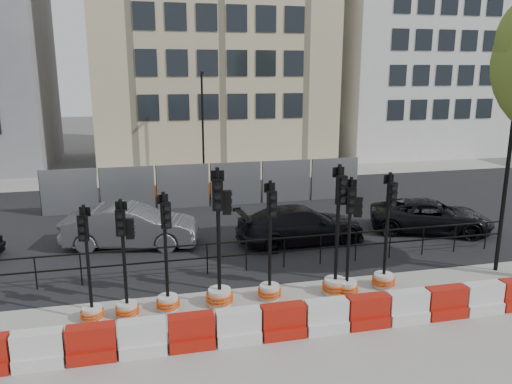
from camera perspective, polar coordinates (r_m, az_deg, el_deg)
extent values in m
plane|color=#51514C|center=(14.44, -0.09, -10.83)|extent=(120.00, 120.00, 0.00)
cube|color=gray|center=(11.86, 3.36, -16.60)|extent=(40.00, 6.00, 0.02)
cube|color=black|center=(20.90, -4.47, -3.03)|extent=(40.00, 14.00, 0.03)
cube|color=gray|center=(29.57, -7.17, 1.82)|extent=(40.00, 4.00, 0.02)
cube|color=beige|center=(35.30, -5.34, 18.42)|extent=(15.00, 10.00, 18.00)
cube|color=silver|center=(40.20, 17.28, 15.86)|extent=(12.00, 9.00, 16.00)
cylinder|color=black|center=(15.33, -23.87, -8.54)|extent=(0.04, 0.04, 1.00)
cylinder|color=black|center=(15.15, -19.37, -8.40)|extent=(0.04, 0.04, 1.00)
cylinder|color=black|center=(15.05, -14.78, -8.21)|extent=(0.04, 0.04, 1.00)
cylinder|color=black|center=(15.05, -10.17, -7.96)|extent=(0.04, 0.04, 1.00)
cylinder|color=black|center=(15.14, -5.60, -7.66)|extent=(0.04, 0.04, 1.00)
cylinder|color=black|center=(15.33, -1.12, -7.33)|extent=(0.04, 0.04, 1.00)
cylinder|color=black|center=(15.61, 3.23, -6.96)|extent=(0.04, 0.04, 1.00)
cylinder|color=black|center=(15.98, 7.38, -6.57)|extent=(0.04, 0.04, 1.00)
cylinder|color=black|center=(16.42, 11.33, -6.16)|extent=(0.04, 0.04, 1.00)
cylinder|color=black|center=(16.94, 15.05, -5.75)|extent=(0.04, 0.04, 1.00)
cylinder|color=black|center=(17.52, 18.53, -5.35)|extent=(0.04, 0.04, 1.00)
cylinder|color=black|center=(18.17, 21.77, -4.96)|extent=(0.04, 0.04, 1.00)
cylinder|color=black|center=(18.87, 24.77, -4.58)|extent=(0.04, 0.04, 1.00)
cube|color=black|center=(15.17, -1.12, -5.63)|extent=(18.00, 0.04, 0.04)
cube|color=black|center=(15.31, -1.12, -7.15)|extent=(18.00, 0.04, 0.04)
cube|color=gray|center=(22.57, -20.55, -0.04)|extent=(2.30, 0.05, 2.00)
cylinder|color=black|center=(22.75, -23.42, -0.19)|extent=(0.05, 0.05, 2.00)
cube|color=gray|center=(22.38, -14.46, 0.29)|extent=(2.30, 0.05, 2.00)
cylinder|color=black|center=(22.44, -17.39, 0.13)|extent=(0.05, 0.05, 2.00)
cube|color=gray|center=(22.44, -8.33, 0.62)|extent=(2.30, 0.05, 2.00)
cylinder|color=black|center=(22.38, -11.26, 0.46)|extent=(0.05, 0.05, 2.00)
cube|color=gray|center=(22.76, -2.31, 0.94)|extent=(2.30, 0.05, 2.00)
cylinder|color=black|center=(22.57, -5.17, 0.79)|extent=(0.05, 0.05, 2.00)
cube|color=gray|center=(23.32, 3.49, 1.23)|extent=(2.30, 0.05, 2.00)
cylinder|color=black|center=(23.02, 0.75, 1.09)|extent=(0.05, 0.05, 2.00)
cube|color=gray|center=(24.11, 8.97, 1.50)|extent=(2.30, 0.05, 2.00)
cylinder|color=black|center=(23.70, 6.39, 1.37)|extent=(0.05, 0.05, 2.00)
cube|color=red|center=(23.99, -15.28, -0.36)|extent=(1.00, 0.40, 0.80)
cube|color=red|center=(23.99, -10.51, -0.10)|extent=(1.00, 0.40, 0.80)
cube|color=red|center=(24.15, -5.77, 0.16)|extent=(1.00, 0.40, 0.80)
cube|color=red|center=(24.48, -1.12, 0.40)|extent=(1.00, 0.40, 0.80)
cube|color=red|center=(24.96, 3.37, 0.64)|extent=(1.00, 0.40, 0.80)
cylinder|color=black|center=(28.19, -6.10, 7.43)|extent=(0.12, 0.12, 6.00)
cube|color=black|center=(27.78, -6.19, 13.34)|extent=(0.12, 0.50, 0.12)
cylinder|color=black|center=(16.45, 26.73, 1.71)|extent=(0.12, 0.12, 6.00)
cube|color=silver|center=(11.79, -23.49, -17.21)|extent=(1.00, 0.50, 0.30)
cube|color=silver|center=(11.60, -23.68, -15.50)|extent=(1.00, 0.35, 0.50)
cube|color=#B0110E|center=(11.64, -18.17, -17.15)|extent=(1.00, 0.50, 0.30)
cube|color=#B0110E|center=(11.44, -18.32, -15.42)|extent=(1.00, 0.35, 0.50)
cube|color=silver|center=(11.58, -12.76, -16.96)|extent=(1.00, 0.50, 0.30)
cube|color=silver|center=(11.38, -12.87, -15.22)|extent=(1.00, 0.35, 0.50)
cube|color=#B0110E|center=(11.61, -7.35, -16.61)|extent=(1.00, 0.50, 0.30)
cube|color=#B0110E|center=(11.41, -7.42, -14.88)|extent=(1.00, 0.35, 0.50)
cube|color=silver|center=(11.74, -2.04, -16.14)|extent=(1.00, 0.50, 0.30)
cube|color=silver|center=(11.54, -2.06, -14.42)|extent=(1.00, 0.35, 0.50)
cube|color=#B0110E|center=(11.96, 3.09, -15.56)|extent=(1.00, 0.50, 0.30)
cube|color=#B0110E|center=(11.77, 3.11, -13.86)|extent=(1.00, 0.35, 0.50)
cube|color=silver|center=(12.26, 7.97, -14.89)|extent=(1.00, 0.50, 0.30)
cube|color=silver|center=(12.08, 8.03, -13.22)|extent=(1.00, 0.35, 0.50)
cube|color=#B0110E|center=(12.65, 12.55, -14.16)|extent=(1.00, 0.50, 0.30)
cube|color=#B0110E|center=(12.47, 12.65, -12.53)|extent=(1.00, 0.35, 0.50)
cube|color=silver|center=(13.10, 16.81, -13.40)|extent=(1.00, 0.50, 0.30)
cube|color=silver|center=(12.93, 16.93, -11.82)|extent=(1.00, 0.35, 0.50)
cube|color=#B0110E|center=(13.63, 20.74, -12.64)|extent=(1.00, 0.50, 0.30)
cube|color=#B0110E|center=(13.46, 20.88, -11.10)|extent=(1.00, 0.35, 0.50)
cube|color=silver|center=(14.21, 24.34, -11.88)|extent=(1.00, 0.50, 0.30)
cube|color=silver|center=(14.05, 24.50, -10.40)|extent=(1.00, 0.35, 0.50)
cylinder|color=silver|center=(13.24, -18.20, -13.07)|extent=(0.48, 0.48, 0.36)
torus|color=#DE490C|center=(13.28, -18.17, -13.35)|extent=(0.58, 0.58, 0.04)
torus|color=#DE490C|center=(13.24, -18.20, -13.07)|extent=(0.58, 0.58, 0.04)
torus|color=#DE490C|center=(13.21, -18.22, -12.79)|extent=(0.58, 0.58, 0.04)
cylinder|color=black|center=(12.69, -18.67, -7.26)|extent=(0.08, 0.08, 2.69)
cube|color=black|center=(12.34, -19.16, -3.92)|extent=(0.24, 0.19, 0.63)
cylinder|color=black|center=(12.34, -19.22, -4.89)|extent=(0.14, 0.09, 0.13)
cylinder|color=black|center=(12.28, -19.29, -4.02)|extent=(0.14, 0.09, 0.13)
cylinder|color=black|center=(12.22, -19.36, -3.14)|extent=(0.14, 0.09, 0.13)
cube|color=black|center=(12.38, -18.98, -2.12)|extent=(0.26, 0.11, 0.21)
cylinder|color=silver|center=(13.19, -14.48, -12.90)|extent=(0.50, 0.50, 0.37)
torus|color=#DE490C|center=(13.22, -14.46, -13.19)|extent=(0.60, 0.60, 0.05)
torus|color=#DE490C|center=(13.19, -14.48, -12.90)|extent=(0.60, 0.60, 0.05)
torus|color=#DE490C|center=(13.15, -14.50, -12.62)|extent=(0.60, 0.60, 0.05)
cylinder|color=black|center=(12.61, -14.88, -6.88)|extent=(0.08, 0.08, 2.77)
cube|color=black|center=(12.25, -15.21, -3.42)|extent=(0.24, 0.16, 0.65)
cylinder|color=black|center=(12.24, -15.22, -4.43)|extent=(0.14, 0.07, 0.14)
cylinder|color=black|center=(12.18, -15.28, -3.52)|extent=(0.14, 0.07, 0.14)
cylinder|color=black|center=(12.12, -15.33, -2.60)|extent=(0.14, 0.07, 0.14)
cube|color=black|center=(12.30, -15.16, -1.55)|extent=(0.28, 0.07, 0.22)
cube|color=black|center=(12.37, -14.22, -4.08)|extent=(0.20, 0.15, 0.51)
cylinder|color=silver|center=(13.32, -10.02, -12.37)|extent=(0.51, 0.51, 0.38)
torus|color=#DE490C|center=(13.35, -10.00, -12.66)|extent=(0.62, 0.62, 0.05)
torus|color=#DE490C|center=(13.32, -10.02, -12.37)|extent=(0.62, 0.62, 0.05)
torus|color=#DE490C|center=(13.28, -10.03, -12.07)|extent=(0.62, 0.62, 0.05)
cylinder|color=black|center=(12.73, -10.30, -6.22)|extent=(0.09, 0.09, 2.84)
cube|color=black|center=(12.37, -10.26, -2.65)|extent=(0.26, 0.20, 0.66)
cylinder|color=black|center=(12.36, -10.08, -3.66)|extent=(0.15, 0.09, 0.14)
cylinder|color=black|center=(12.30, -10.12, -2.73)|extent=(0.15, 0.09, 0.14)
cylinder|color=black|center=(12.25, -10.16, -1.80)|extent=(0.15, 0.09, 0.14)
cube|color=black|center=(12.43, -10.64, -0.78)|extent=(0.28, 0.12, 0.23)
cylinder|color=silver|center=(13.39, -4.18, -11.87)|extent=(0.60, 0.60, 0.45)
torus|color=#DE490C|center=(13.43, -4.17, -12.22)|extent=(0.72, 0.72, 0.06)
torus|color=#DE490C|center=(13.39, -4.18, -11.87)|extent=(0.72, 0.72, 0.06)
torus|color=#DE490C|center=(13.35, -4.18, -11.53)|extent=(0.72, 0.72, 0.06)
cylinder|color=black|center=(12.73, -4.31, -4.60)|extent=(0.10, 0.10, 3.34)
cube|color=black|center=(12.32, -4.40, -0.35)|extent=(0.29, 0.20, 0.78)
cylinder|color=black|center=(12.30, -4.39, -1.56)|extent=(0.17, 0.08, 0.17)
cylinder|color=black|center=(12.23, -4.41, -0.45)|extent=(0.17, 0.08, 0.17)
cylinder|color=black|center=(12.18, -4.43, 0.67)|extent=(0.17, 0.08, 0.17)
cube|color=black|center=(12.42, -4.43, 1.87)|extent=(0.34, 0.09, 0.27)
cube|color=black|center=(12.50, -3.36, -1.18)|extent=(0.24, 0.18, 0.61)
cylinder|color=silver|center=(13.70, 1.56, -11.34)|extent=(0.53, 0.53, 0.40)
torus|color=#DE490C|center=(13.74, 1.56, -11.64)|extent=(0.64, 0.64, 0.05)
torus|color=#DE490C|center=(13.70, 1.56, -11.34)|extent=(0.64, 0.64, 0.05)
torus|color=#DE490C|center=(13.67, 1.56, -11.03)|extent=(0.64, 0.64, 0.05)
cylinder|color=black|center=(13.11, 1.60, -5.04)|extent=(0.09, 0.09, 2.97)
cube|color=black|center=(12.75, 1.81, -1.40)|extent=(0.25, 0.16, 0.69)
cylinder|color=black|center=(12.74, 1.93, -2.43)|extent=(0.15, 0.06, 0.15)
cylinder|color=black|center=(12.68, 1.94, -1.49)|extent=(0.15, 0.06, 0.15)
cylinder|color=black|center=(12.62, 1.95, -0.53)|extent=(0.15, 0.06, 0.15)
cube|color=black|center=(12.82, 1.55, 0.51)|extent=(0.30, 0.06, 0.24)
cylinder|color=silver|center=(14.14, 10.31, -10.73)|extent=(0.54, 0.54, 0.40)
torus|color=#DE490C|center=(14.18, 10.29, -11.02)|extent=(0.65, 0.65, 0.05)
torus|color=#DE490C|center=(14.14, 10.31, -10.73)|extent=(0.65, 0.65, 0.05)
torus|color=#DE490C|center=(14.11, 10.32, -10.43)|extent=(0.65, 0.65, 0.05)
cylinder|color=black|center=(13.57, 10.59, -4.53)|extent=(0.09, 0.09, 3.01)
cube|color=black|center=(13.21, 10.83, -0.96)|extent=(0.27, 0.20, 0.70)
cylinder|color=black|center=(13.18, 10.83, -1.98)|extent=(0.16, 0.09, 0.15)
cylinder|color=black|center=(13.13, 10.87, -1.05)|extent=(0.16, 0.09, 0.15)
cylinder|color=black|center=(13.08, 10.92, -0.12)|extent=(0.16, 0.09, 0.15)
cube|color=black|center=(13.29, 10.80, 0.91)|extent=(0.30, 0.11, 0.24)
cube|color=black|center=(13.40, 11.57, -1.67)|extent=(0.23, 0.18, 0.55)
cylinder|color=silver|center=(14.13, 9.02, -10.60)|extent=(0.60, 0.60, 0.44)
torus|color=#DE490C|center=(14.17, 9.01, -10.93)|extent=(0.72, 0.72, 0.06)
torus|color=#DE490C|center=(14.13, 9.02, -10.60)|extent=(0.72, 0.72, 0.06)
torus|color=#DE490C|center=(14.10, 9.03, -10.27)|extent=(0.72, 0.72, 0.06)
cylinder|color=black|center=(13.51, 9.29, -3.76)|extent=(0.10, 0.10, 3.31)
cube|color=black|center=(13.14, 9.73, 0.22)|extent=(0.28, 0.18, 0.77)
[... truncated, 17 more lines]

